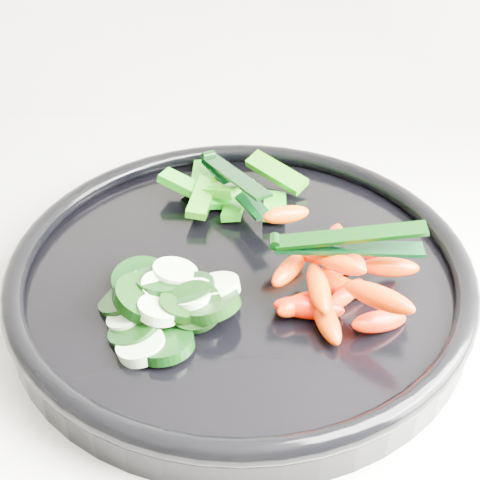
{
  "coord_description": "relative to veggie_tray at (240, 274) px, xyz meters",
  "views": [
    {
      "loc": [
        0.53,
        1.25,
        1.3
      ],
      "look_at": [
        0.54,
        1.67,
        0.99
      ],
      "focal_mm": 50.0,
      "sensor_mm": 36.0,
      "label": 1
    }
  ],
  "objects": [
    {
      "name": "veggie_tray",
      "position": [
        0.0,
        0.0,
        0.0
      ],
      "size": [
        0.49,
        0.49,
        0.04
      ],
      "color": "black",
      "rests_on": "counter"
    },
    {
      "name": "cucumber_pile",
      "position": [
        -0.06,
        -0.04,
        0.01
      ],
      "size": [
        0.12,
        0.12,
        0.04
      ],
      "color": "black",
      "rests_on": "veggie_tray"
    },
    {
      "name": "carrot_pile",
      "position": [
        0.07,
        -0.03,
        0.02
      ],
      "size": [
        0.12,
        0.15,
        0.05
      ],
      "color": "#FF2400",
      "rests_on": "veggie_tray"
    },
    {
      "name": "pepper_pile",
      "position": [
        -0.01,
        0.1,
        0.01
      ],
      "size": [
        0.14,
        0.11,
        0.04
      ],
      "color": "#0A720B",
      "rests_on": "veggie_tray"
    },
    {
      "name": "tong_carrot",
      "position": [
        0.08,
        -0.03,
        0.05
      ],
      "size": [
        0.11,
        0.02,
        0.02
      ],
      "color": "black",
      "rests_on": "carrot_pile"
    },
    {
      "name": "tong_pepper",
      "position": [
        -0.0,
        0.1,
        0.03
      ],
      "size": [
        0.06,
        0.11,
        0.02
      ],
      "color": "black",
      "rests_on": "pepper_pile"
    }
  ]
}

